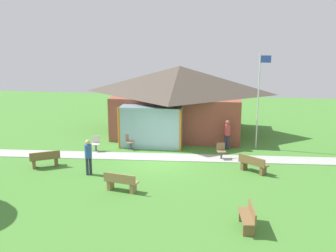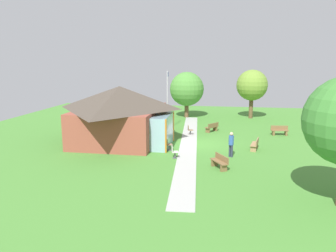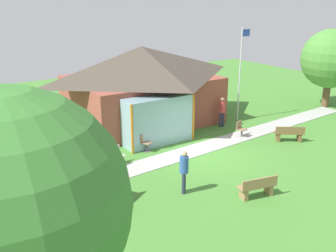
% 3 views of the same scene
% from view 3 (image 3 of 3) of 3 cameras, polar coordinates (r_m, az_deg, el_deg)
% --- Properties ---
extents(ground_plane, '(44.00, 44.00, 0.00)m').
position_cam_3_polar(ground_plane, '(18.74, 5.84, -4.21)').
color(ground_plane, '#478433').
extents(pavilion, '(9.04, 7.93, 4.48)m').
position_cam_3_polar(pavilion, '(23.02, -3.77, 6.23)').
color(pavilion, brown).
rests_on(pavilion, ground_plane).
extents(footpath, '(24.00, 3.03, 0.03)m').
position_cam_3_polar(footpath, '(19.31, 4.37, -3.43)').
color(footpath, '#ADADA8').
rests_on(footpath, ground_plane).
extents(flagpole, '(0.64, 0.08, 5.56)m').
position_cam_3_polar(flagpole, '(23.56, 10.57, 8.05)').
color(flagpole, silver).
rests_on(flagpole, ground_plane).
extents(bench_front_center, '(1.56, 0.75, 0.84)m').
position_cam_3_polar(bench_front_center, '(15.10, 12.96, -8.76)').
color(bench_front_center, '#9E7A51').
rests_on(bench_front_center, ground_plane).
extents(bench_mid_right, '(1.47, 1.24, 0.84)m').
position_cam_3_polar(bench_mid_right, '(21.16, 17.33, -1.14)').
color(bench_mid_right, brown).
rests_on(bench_mid_right, ground_plane).
extents(bench_mid_left, '(1.51, 1.15, 0.84)m').
position_cam_3_polar(bench_mid_left, '(14.44, -7.89, -9.76)').
color(bench_mid_left, brown).
rests_on(bench_mid_left, ground_plane).
extents(patio_chair_porch_left, '(0.58, 0.58, 0.86)m').
position_cam_3_polar(patio_chair_porch_left, '(18.97, -3.25, -2.51)').
color(patio_chair_porch_left, '#8C6B4C').
rests_on(patio_chair_porch_left, ground_plane).
extents(patio_chair_west, '(0.54, 0.54, 0.86)m').
position_cam_3_polar(patio_chair_west, '(17.60, -7.37, -4.35)').
color(patio_chair_west, beige).
rests_on(patio_chair_west, ground_plane).
extents(patio_chair_lawn_spare, '(0.53, 0.53, 0.86)m').
position_cam_3_polar(patio_chair_lawn_spare, '(21.23, 10.63, -0.50)').
color(patio_chair_lawn_spare, '#8C6B4C').
rests_on(patio_chair_lawn_spare, ground_plane).
extents(visitor_strolling_lawn, '(0.34, 0.34, 1.74)m').
position_cam_3_polar(visitor_strolling_lawn, '(14.79, 2.36, -6.21)').
color(visitor_strolling_lawn, '#2D3347').
rests_on(visitor_strolling_lawn, ground_plane).
extents(visitor_near_flagpole, '(0.34, 0.34, 1.74)m').
position_cam_3_polar(visitor_near_flagpole, '(22.54, 7.94, 2.37)').
color(visitor_near_flagpole, '#2D3347').
rests_on(visitor_near_flagpole, ground_plane).
extents(tree_lawn_corner, '(3.97, 3.97, 5.92)m').
position_cam_3_polar(tree_lawn_corner, '(6.97, -21.91, -10.96)').
color(tree_lawn_corner, brown).
rests_on(tree_lawn_corner, ground_plane).
extents(tree_east_hedge, '(3.89, 3.89, 5.24)m').
position_cam_3_polar(tree_east_hedge, '(28.25, 22.74, 9.06)').
color(tree_east_hedge, brown).
rests_on(tree_east_hedge, ground_plane).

